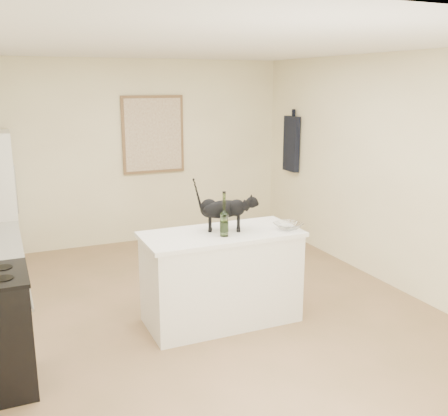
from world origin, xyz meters
TOP-DOWN VIEW (x-y plane):
  - floor at (0.00, 0.00)m, footprint 5.50×5.50m
  - ceiling at (0.00, 0.00)m, footprint 5.50×5.50m
  - wall_back at (0.00, 2.75)m, footprint 4.50×0.00m
  - wall_front at (0.00, -2.75)m, footprint 4.50×0.00m
  - wall_right at (2.25, 0.00)m, footprint 0.00×5.50m
  - island_base at (0.10, -0.20)m, footprint 1.44×0.67m
  - island_top at (0.10, -0.20)m, footprint 1.50×0.70m
  - artwork_frame at (0.30, 2.72)m, footprint 0.90×0.03m
  - artwork_canvas at (0.30, 2.70)m, footprint 0.82×0.00m
  - hanging_garment at (2.19, 2.05)m, footprint 0.08×0.34m
  - black_cat at (0.14, -0.16)m, footprint 0.56×0.37m
  - wine_bottle at (0.08, -0.32)m, footprint 0.10×0.10m
  - glass_bowl at (0.73, -0.36)m, footprint 0.29×0.29m
  - fridge_paper at (-1.60, 2.42)m, footprint 0.02×0.15m

SIDE VIEW (x-z plane):
  - floor at x=0.00m, z-range 0.00..0.00m
  - island_base at x=0.10m, z-range 0.00..0.86m
  - island_top at x=0.10m, z-range 0.86..0.90m
  - glass_bowl at x=0.73m, z-range 0.90..0.96m
  - wine_bottle at x=0.08m, z-range 0.90..1.27m
  - black_cat at x=0.14m, z-range 0.90..1.28m
  - fridge_paper at x=-1.60m, z-range 1.13..1.33m
  - wall_back at x=0.00m, z-range -0.95..3.55m
  - wall_front at x=0.00m, z-range -0.95..3.55m
  - wall_right at x=2.25m, z-range -1.45..4.05m
  - hanging_garment at x=2.19m, z-range 1.00..1.80m
  - artwork_frame at x=0.30m, z-range 1.00..2.10m
  - artwork_canvas at x=0.30m, z-range 1.04..2.06m
  - ceiling at x=0.00m, z-range 2.60..2.60m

